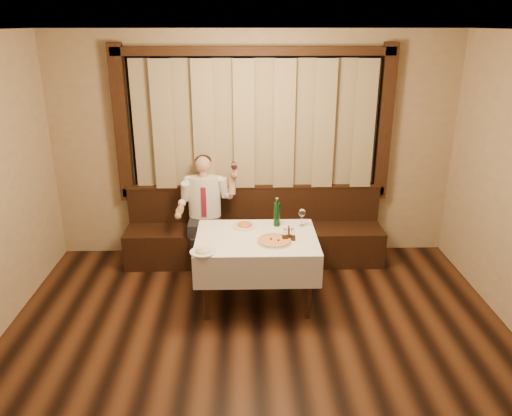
{
  "coord_description": "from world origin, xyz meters",
  "views": [
    {
      "loc": [
        -0.12,
        -3.09,
        2.86
      ],
      "look_at": [
        0.0,
        1.9,
        1.0
      ],
      "focal_mm": 35.0,
      "sensor_mm": 36.0,
      "label": 1
    }
  ],
  "objects_px": {
    "cruet_caddy": "(289,235)",
    "dining_table": "(256,246)",
    "banquette": "(254,236)",
    "pasta_cream": "(203,249)",
    "pasta_red": "(245,223)",
    "pizza": "(274,241)",
    "green_bottle": "(277,214)",
    "seated_man": "(205,203)"
  },
  "relations": [
    {
      "from": "banquette",
      "to": "green_bottle",
      "type": "xyz_separation_m",
      "value": [
        0.23,
        -0.73,
        0.58
      ]
    },
    {
      "from": "green_bottle",
      "to": "cruet_caddy",
      "type": "xyz_separation_m",
      "value": [
        0.1,
        -0.38,
        -0.09
      ]
    },
    {
      "from": "cruet_caddy",
      "to": "pasta_cream",
      "type": "bearing_deg",
      "value": -161.27
    },
    {
      "from": "seated_man",
      "to": "dining_table",
      "type": "bearing_deg",
      "value": -56.94
    },
    {
      "from": "green_bottle",
      "to": "seated_man",
      "type": "relative_size",
      "value": 0.24
    },
    {
      "from": "cruet_caddy",
      "to": "dining_table",
      "type": "bearing_deg",
      "value": 164.57
    },
    {
      "from": "banquette",
      "to": "pizza",
      "type": "xyz_separation_m",
      "value": [
        0.18,
        -1.17,
        0.46
      ]
    },
    {
      "from": "pasta_red",
      "to": "pizza",
      "type": "bearing_deg",
      "value": -54.55
    },
    {
      "from": "banquette",
      "to": "pizza",
      "type": "height_order",
      "value": "banquette"
    },
    {
      "from": "dining_table",
      "to": "pasta_cream",
      "type": "xyz_separation_m",
      "value": [
        -0.53,
        -0.38,
        0.14
      ]
    },
    {
      "from": "green_bottle",
      "to": "cruet_caddy",
      "type": "distance_m",
      "value": 0.41
    },
    {
      "from": "banquette",
      "to": "seated_man",
      "type": "height_order",
      "value": "seated_man"
    },
    {
      "from": "pasta_cream",
      "to": "cruet_caddy",
      "type": "xyz_separation_m",
      "value": [
        0.86,
        0.29,
        0.02
      ]
    },
    {
      "from": "pasta_red",
      "to": "cruet_caddy",
      "type": "distance_m",
      "value": 0.58
    },
    {
      "from": "pasta_red",
      "to": "seated_man",
      "type": "relative_size",
      "value": 0.2
    },
    {
      "from": "pizza",
      "to": "pasta_cream",
      "type": "xyz_separation_m",
      "value": [
        -0.71,
        -0.23,
        0.02
      ]
    },
    {
      "from": "pizza",
      "to": "cruet_caddy",
      "type": "bearing_deg",
      "value": 20.96
    },
    {
      "from": "banquette",
      "to": "pasta_cream",
      "type": "bearing_deg",
      "value": -110.69
    },
    {
      "from": "green_bottle",
      "to": "dining_table",
      "type": "bearing_deg",
      "value": -128.33
    },
    {
      "from": "dining_table",
      "to": "green_bottle",
      "type": "relative_size",
      "value": 3.91
    },
    {
      "from": "cruet_caddy",
      "to": "banquette",
      "type": "bearing_deg",
      "value": 106.67
    },
    {
      "from": "banquette",
      "to": "cruet_caddy",
      "type": "xyz_separation_m",
      "value": [
        0.33,
        -1.12,
        0.5
      ]
    },
    {
      "from": "banquette",
      "to": "dining_table",
      "type": "relative_size",
      "value": 2.52
    },
    {
      "from": "green_bottle",
      "to": "seated_man",
      "type": "bearing_deg",
      "value": 142.54
    },
    {
      "from": "seated_man",
      "to": "pasta_red",
      "type": "bearing_deg",
      "value": -53.83
    },
    {
      "from": "green_bottle",
      "to": "pasta_red",
      "type": "bearing_deg",
      "value": -176.65
    },
    {
      "from": "pasta_cream",
      "to": "dining_table",
      "type": "bearing_deg",
      "value": 35.64
    },
    {
      "from": "green_bottle",
      "to": "pizza",
      "type": "bearing_deg",
      "value": -96.91
    },
    {
      "from": "pasta_cream",
      "to": "pizza",
      "type": "bearing_deg",
      "value": 17.97
    },
    {
      "from": "dining_table",
      "to": "pizza",
      "type": "bearing_deg",
      "value": -40.38
    },
    {
      "from": "dining_table",
      "to": "green_bottle",
      "type": "height_order",
      "value": "green_bottle"
    },
    {
      "from": "banquette",
      "to": "pasta_red",
      "type": "xyz_separation_m",
      "value": [
        -0.12,
        -0.75,
        0.48
      ]
    },
    {
      "from": "banquette",
      "to": "pasta_red",
      "type": "bearing_deg",
      "value": -99.31
    },
    {
      "from": "dining_table",
      "to": "cruet_caddy",
      "type": "relative_size",
      "value": 8.79
    },
    {
      "from": "pizza",
      "to": "pasta_red",
      "type": "relative_size",
      "value": 1.34
    },
    {
      "from": "green_bottle",
      "to": "pasta_cream",
      "type": "bearing_deg",
      "value": -138.55
    },
    {
      "from": "dining_table",
      "to": "pizza",
      "type": "distance_m",
      "value": 0.26
    },
    {
      "from": "banquette",
      "to": "pasta_red",
      "type": "distance_m",
      "value": 0.9
    },
    {
      "from": "banquette",
      "to": "seated_man",
      "type": "xyz_separation_m",
      "value": [
        -0.61,
        -0.09,
        0.49
      ]
    },
    {
      "from": "pasta_cream",
      "to": "green_bottle",
      "type": "xyz_separation_m",
      "value": [
        0.76,
        0.67,
        0.1
      ]
    },
    {
      "from": "banquette",
      "to": "cruet_caddy",
      "type": "height_order",
      "value": "banquette"
    },
    {
      "from": "green_bottle",
      "to": "seated_man",
      "type": "xyz_separation_m",
      "value": [
        -0.84,
        0.64,
        -0.09
      ]
    }
  ]
}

